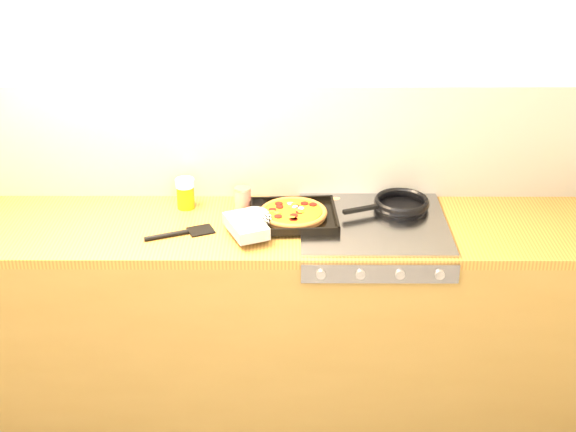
{
  "coord_description": "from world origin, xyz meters",
  "views": [
    {
      "loc": [
        0.11,
        -1.83,
        2.39
      ],
      "look_at": [
        0.1,
        1.08,
        0.95
      ],
      "focal_mm": 50.0,
      "sensor_mm": 36.0,
      "label": 1
    }
  ],
  "objects_px": {
    "pizza_on_tray": "(280,216)",
    "tomato_can": "(243,199)",
    "frying_pan": "(400,204)",
    "juice_glass": "(185,193)"
  },
  "relations": [
    {
      "from": "tomato_can",
      "to": "frying_pan",
      "type": "bearing_deg",
      "value": -1.68
    },
    {
      "from": "tomato_can",
      "to": "juice_glass",
      "type": "height_order",
      "value": "juice_glass"
    },
    {
      "from": "frying_pan",
      "to": "pizza_on_tray",
      "type": "bearing_deg",
      "value": -165.8
    },
    {
      "from": "frying_pan",
      "to": "juice_glass",
      "type": "xyz_separation_m",
      "value": [
        -0.91,
        0.04,
        0.03
      ]
    },
    {
      "from": "tomato_can",
      "to": "pizza_on_tray",
      "type": "bearing_deg",
      "value": -42.63
    },
    {
      "from": "pizza_on_tray",
      "to": "juice_glass",
      "type": "relative_size",
      "value": 3.58
    },
    {
      "from": "frying_pan",
      "to": "tomato_can",
      "type": "xyz_separation_m",
      "value": [
        -0.67,
        0.02,
        0.01
      ]
    },
    {
      "from": "pizza_on_tray",
      "to": "tomato_can",
      "type": "height_order",
      "value": "tomato_can"
    },
    {
      "from": "pizza_on_tray",
      "to": "tomato_can",
      "type": "relative_size",
      "value": 4.68
    },
    {
      "from": "pizza_on_tray",
      "to": "tomato_can",
      "type": "bearing_deg",
      "value": 137.37
    }
  ]
}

